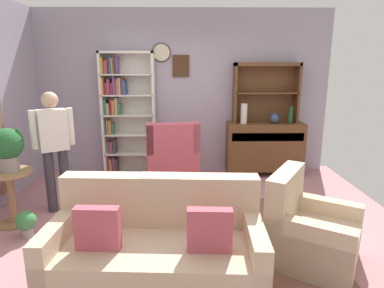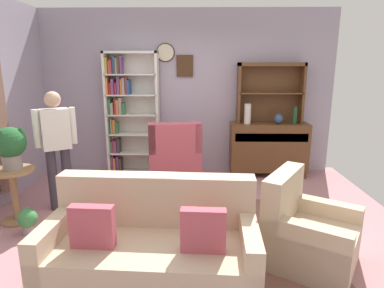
{
  "view_description": "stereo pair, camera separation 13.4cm",
  "coord_description": "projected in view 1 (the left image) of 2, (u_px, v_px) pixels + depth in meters",
  "views": [
    {
      "loc": [
        0.03,
        -3.64,
        1.87
      ],
      "look_at": [
        0.1,
        0.2,
        0.95
      ],
      "focal_mm": 30.68,
      "sensor_mm": 36.0,
      "label": 1
    },
    {
      "loc": [
        0.16,
        -3.64,
        1.87
      ],
      "look_at": [
        0.1,
        0.2,
        0.95
      ],
      "focal_mm": 30.68,
      "sensor_mm": 36.0,
      "label": 2
    }
  ],
  "objects": [
    {
      "name": "plant_stand",
      "position": [
        11.0,
        192.0,
        3.88
      ],
      "size": [
        0.52,
        0.52,
        0.67
      ],
      "color": "#997047",
      "rests_on": "ground_plane"
    },
    {
      "name": "bookshelf",
      "position": [
        125.0,
        113.0,
        5.59
      ],
      "size": [
        0.9,
        0.3,
        2.1
      ],
      "color": "silver",
      "rests_on": "ground_plane"
    },
    {
      "name": "wall_back",
      "position": [
        184.0,
        93.0,
        5.72
      ],
      "size": [
        5.0,
        0.09,
        2.8
      ],
      "color": "#A399AD",
      "rests_on": "ground_plane"
    },
    {
      "name": "potted_plant_small",
      "position": [
        26.0,
        222.0,
        3.65
      ],
      "size": [
        0.22,
        0.22,
        0.3
      ],
      "color": "gray",
      "rests_on": "ground_plane"
    },
    {
      "name": "sideboard",
      "position": [
        264.0,
        146.0,
        5.69
      ],
      "size": [
        1.3,
        0.45,
        0.92
      ],
      "color": "brown",
      "rests_on": "ground_plane"
    },
    {
      "name": "couch_floral",
      "position": [
        157.0,
        250.0,
        2.85
      ],
      "size": [
        1.84,
        0.94,
        0.9
      ],
      "color": "#C6AD8E",
      "rests_on": "ground_plane"
    },
    {
      "name": "armchair_floral",
      "position": [
        309.0,
        233.0,
        3.18
      ],
      "size": [
        1.06,
        1.05,
        0.88
      ],
      "color": "#C6AD8E",
      "rests_on": "ground_plane"
    },
    {
      "name": "vase_round",
      "position": [
        274.0,
        118.0,
        5.51
      ],
      "size": [
        0.15,
        0.15,
        0.17
      ],
      "primitive_type": "ellipsoid",
      "color": "#33476B",
      "rests_on": "sideboard"
    },
    {
      "name": "potted_plant_large",
      "position": [
        7.0,
        146.0,
        3.77
      ],
      "size": [
        0.37,
        0.37,
        0.51
      ],
      "color": "gray",
      "rests_on": "plant_stand"
    },
    {
      "name": "bottle_wine",
      "position": [
        290.0,
        115.0,
        5.48
      ],
      "size": [
        0.07,
        0.07,
        0.29
      ],
      "primitive_type": "cylinder",
      "color": "#194223",
      "rests_on": "sideboard"
    },
    {
      "name": "book_stack",
      "position": [
        173.0,
        199.0,
        3.53
      ],
      "size": [
        0.21,
        0.15,
        0.1
      ],
      "color": "gray",
      "rests_on": "coffee_table"
    },
    {
      "name": "coffee_table",
      "position": [
        169.0,
        210.0,
        3.53
      ],
      "size": [
        0.8,
        0.5,
        0.42
      ],
      "color": "brown",
      "rests_on": "ground_plane"
    },
    {
      "name": "ground_plane",
      "position": [
        184.0,
        225.0,
        3.98
      ],
      "size": [
        5.4,
        4.6,
        0.02
      ],
      "primitive_type": "cube",
      "color": "#B27A7F"
    },
    {
      "name": "person_reading",
      "position": [
        54.0,
        143.0,
        4.17
      ],
      "size": [
        0.48,
        0.35,
        1.56
      ],
      "color": "#38333D",
      "rests_on": "ground_plane"
    },
    {
      "name": "wingback_chair",
      "position": [
        172.0,
        163.0,
        5.12
      ],
      "size": [
        0.88,
        0.9,
        1.05
      ],
      "color": "#B74C5B",
      "rests_on": "ground_plane"
    },
    {
      "name": "vase_tall",
      "position": [
        244.0,
        114.0,
        5.47
      ],
      "size": [
        0.11,
        0.11,
        0.34
      ],
      "primitive_type": "cylinder",
      "color": "beige",
      "rests_on": "sideboard"
    },
    {
      "name": "sideboard_hutch",
      "position": [
        266.0,
        84.0,
        5.55
      ],
      "size": [
        1.1,
        0.26,
        1.0
      ],
      "color": "brown",
      "rests_on": "sideboard"
    },
    {
      "name": "area_rug",
      "position": [
        202.0,
        236.0,
        3.69
      ],
      "size": [
        2.67,
        2.11,
        0.01
      ],
      "primitive_type": "cube",
      "color": "brown",
      "rests_on": "ground_plane"
    }
  ]
}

